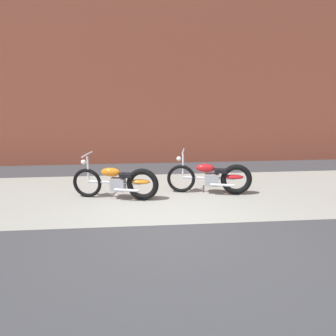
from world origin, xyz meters
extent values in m
plane|color=#38383A|center=(0.00, 0.00, 0.00)|extent=(80.00, 80.00, 0.00)
cube|color=gray|center=(0.00, 1.75, 0.00)|extent=(36.00, 3.50, 0.01)
cube|color=brown|center=(0.00, 5.20, 3.10)|extent=(36.00, 0.50, 6.20)
torus|color=black|center=(-1.78, 1.71, 0.34)|extent=(0.68, 0.23, 0.68)
torus|color=black|center=(-0.51, 1.41, 0.36)|extent=(0.74, 0.29, 0.73)
cylinder|color=silver|center=(-1.15, 1.56, 0.38)|extent=(1.21, 0.34, 0.06)
cube|color=#99999E|center=(-1.07, 1.54, 0.34)|extent=(0.36, 0.29, 0.28)
ellipsoid|color=orange|center=(-1.22, 1.58, 0.62)|extent=(0.47, 0.29, 0.20)
ellipsoid|color=orange|center=(-0.56, 1.42, 0.42)|extent=(0.47, 0.28, 0.10)
cube|color=black|center=(-0.87, 1.49, 0.56)|extent=(0.32, 0.26, 0.08)
cylinder|color=silver|center=(-1.74, 1.70, 0.65)|extent=(0.05, 0.05, 0.62)
cylinder|color=silver|center=(-1.74, 1.70, 1.01)|extent=(0.16, 0.57, 0.03)
sphere|color=white|center=(-1.84, 1.72, 0.83)|extent=(0.11, 0.11, 0.11)
cylinder|color=silver|center=(-0.87, 1.34, 0.26)|extent=(0.55, 0.19, 0.06)
torus|color=black|center=(0.41, 1.87, 0.34)|extent=(0.68, 0.21, 0.68)
torus|color=black|center=(1.69, 1.61, 0.36)|extent=(0.74, 0.27, 0.73)
cylinder|color=silver|center=(1.05, 1.74, 0.38)|extent=(1.22, 0.30, 0.06)
cube|color=#99999E|center=(1.13, 1.72, 0.34)|extent=(0.36, 0.28, 0.28)
ellipsoid|color=red|center=(0.97, 1.76, 0.62)|extent=(0.47, 0.27, 0.20)
ellipsoid|color=red|center=(1.64, 1.62, 0.42)|extent=(0.47, 0.26, 0.10)
cube|color=black|center=(1.32, 1.69, 0.56)|extent=(0.31, 0.25, 0.08)
cylinder|color=silver|center=(0.45, 1.86, 0.65)|extent=(0.05, 0.05, 0.62)
cylinder|color=silver|center=(0.45, 1.86, 1.01)|extent=(0.15, 0.57, 0.03)
sphere|color=white|center=(0.35, 1.88, 0.83)|extent=(0.11, 0.11, 0.11)
cylinder|color=silver|center=(1.33, 1.53, 0.26)|extent=(0.55, 0.17, 0.06)
camera|label=1|loc=(-0.54, -5.45, 2.49)|focal=34.28mm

